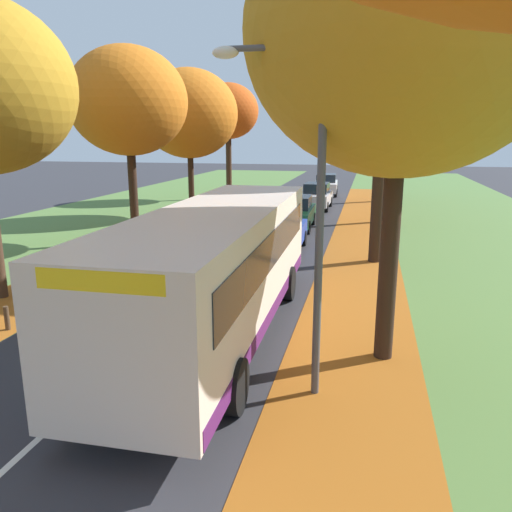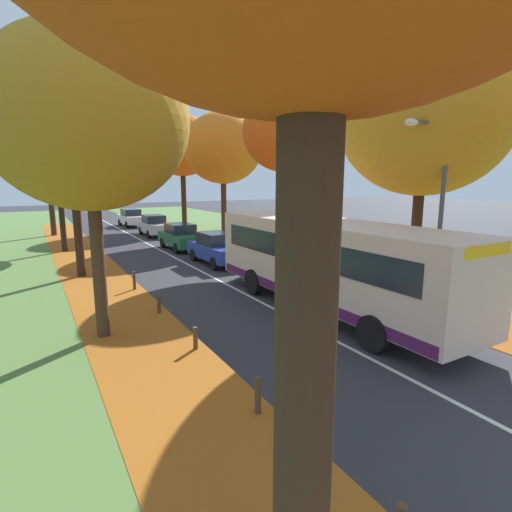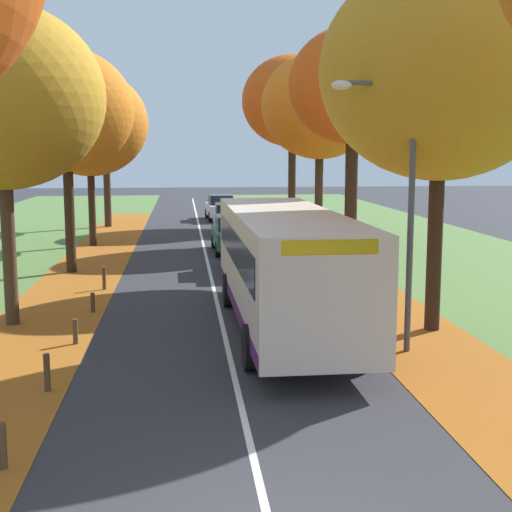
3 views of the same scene
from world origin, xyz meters
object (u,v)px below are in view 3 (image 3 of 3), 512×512
at_px(bus, 284,263).
at_px(car_green_following, 233,234).
at_px(tree_right_near, 441,71).
at_px(car_blue_lead, 248,250).
at_px(streetlamp_right, 397,185).
at_px(tree_right_mid, 353,86).
at_px(tree_left_near, 1,97).
at_px(car_silver_third_in_line, 229,219).
at_px(bollard_fifth, 93,303).
at_px(tree_left_distant, 105,120).
at_px(bollard_second, 2,446).
at_px(bollard_sixth, 104,279).
at_px(tree_right_far, 320,106).
at_px(car_white_fourth_in_line, 220,207).
at_px(bollard_fourth, 75,332).
at_px(tree_left_far, 89,124).
at_px(bollard_third, 47,373).
at_px(tree_right_distant, 293,101).
at_px(tree_left_mid, 66,111).

distance_m(bus, car_green_following, 13.96).
relative_size(tree_right_near, car_blue_lead, 2.13).
bearing_deg(streetlamp_right, bus, 133.73).
height_order(tree_right_mid, car_blue_lead, tree_right_mid).
xyz_separation_m(tree_left_near, car_silver_third_in_line, (6.97, 19.82, -4.97)).
height_order(bollard_fifth, bus, bus).
bearing_deg(tree_left_distant, car_blue_lead, -67.58).
xyz_separation_m(tree_left_near, bus, (6.95, -1.27, -4.08)).
distance_m(bollard_second, bollard_sixth, 13.21).
height_order(tree_right_near, tree_right_far, tree_right_far).
relative_size(tree_left_near, car_white_fourth_in_line, 1.90).
xyz_separation_m(tree_left_near, car_green_following, (6.67, 12.65, -4.97)).
xyz_separation_m(bollard_sixth, car_green_following, (4.79, 8.19, 0.44)).
xyz_separation_m(tree_right_mid, bollard_second, (-8.67, -15.41, -6.38)).
bearing_deg(bollard_fourth, car_silver_third_in_line, 77.03).
relative_size(tree_left_far, bollard_sixth, 11.05).
bearing_deg(tree_left_near, bollard_third, -71.06).
relative_size(tree_right_mid, bollard_fourth, 14.78).
xyz_separation_m(bollard_second, car_white_fourth_in_line, (5.06, 36.26, 0.47)).
xyz_separation_m(tree_right_near, tree_right_far, (0.43, 17.36, 0.21)).
xyz_separation_m(tree_left_near, bollard_fifth, (1.91, 1.16, -5.51)).
bearing_deg(tree_right_distant, tree_left_distant, -177.18).
bearing_deg(car_blue_lead, bollard_second, -107.07).
xyz_separation_m(bollard_sixth, car_blue_lead, (4.97, 3.07, 0.44)).
bearing_deg(tree_left_mid, bollard_second, -84.77).
distance_m(tree_left_mid, car_white_fourth_in_line, 21.22).
height_order(car_blue_lead, car_green_following, same).
xyz_separation_m(bollard_fourth, bollard_fifth, (0.00, 3.30, -0.02)).
height_order(tree_left_far, tree_left_distant, tree_left_distant).
bearing_deg(tree_left_mid, car_silver_third_in_line, 60.64).
bearing_deg(streetlamp_right, car_blue_lead, 101.46).
height_order(tree_right_far, bollard_third, tree_right_far).
height_order(tree_left_mid, bollard_fourth, tree_left_mid).
xyz_separation_m(tree_right_near, car_blue_lead, (-3.80, 9.22, -5.56)).
height_order(bollard_third, bollard_fifth, bollard_third).
bearing_deg(bollard_fifth, tree_right_mid, 32.58).
bearing_deg(streetlamp_right, bollard_second, -144.12).
xyz_separation_m(tree_left_distant, car_blue_lead, (6.78, -16.43, -5.38)).
relative_size(bollard_sixth, car_white_fourth_in_line, 0.17).
distance_m(tree_right_distant, bollard_fourth, 29.08).
relative_size(tree_left_far, tree_right_near, 0.91).
distance_m(tree_left_far, bollard_fourth, 18.56).
bearing_deg(car_blue_lead, bollard_fifth, -127.77).
bearing_deg(tree_left_mid, tree_left_far, 90.89).
xyz_separation_m(bollard_third, car_silver_third_in_line, (5.10, 25.26, 0.45)).
bearing_deg(tree_right_far, car_white_fourth_in_line, 109.46).
bearing_deg(tree_left_distant, tree_right_mid, -58.87).
distance_m(tree_right_mid, car_white_fourth_in_line, 21.97).
bearing_deg(tree_right_mid, bollard_fourth, -134.36).
relative_size(bollard_fifth, car_white_fourth_in_line, 0.13).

